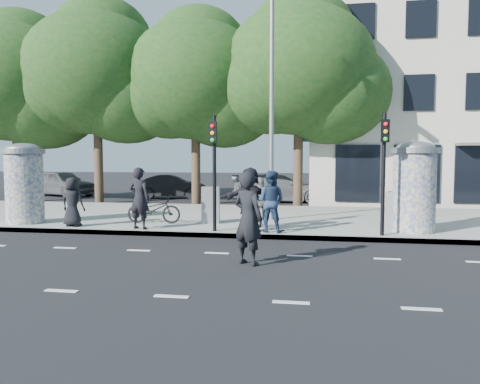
% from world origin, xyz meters
% --- Properties ---
extents(ground, '(120.00, 120.00, 0.00)m').
position_xyz_m(ground, '(0.00, 0.00, 0.00)').
color(ground, black).
rests_on(ground, ground).
extents(sidewalk, '(40.00, 8.00, 0.15)m').
position_xyz_m(sidewalk, '(0.00, 7.50, 0.07)').
color(sidewalk, gray).
rests_on(sidewalk, ground).
extents(curb, '(40.00, 0.10, 0.16)m').
position_xyz_m(curb, '(0.00, 3.55, 0.07)').
color(curb, slate).
rests_on(curb, ground).
extents(lane_dash_near, '(32.00, 0.12, 0.01)m').
position_xyz_m(lane_dash_near, '(0.00, -2.20, 0.00)').
color(lane_dash_near, silver).
rests_on(lane_dash_near, ground).
extents(lane_dash_far, '(32.00, 0.12, 0.01)m').
position_xyz_m(lane_dash_far, '(0.00, 1.40, 0.00)').
color(lane_dash_far, silver).
rests_on(lane_dash_far, ground).
extents(ad_column_left, '(1.36, 1.36, 2.65)m').
position_xyz_m(ad_column_left, '(-7.20, 4.50, 1.54)').
color(ad_column_left, beige).
rests_on(ad_column_left, sidewalk).
extents(ad_column_right, '(1.36, 1.36, 2.65)m').
position_xyz_m(ad_column_right, '(5.20, 4.70, 1.54)').
color(ad_column_right, beige).
rests_on(ad_column_right, sidewalk).
extents(traffic_pole_near, '(0.22, 0.31, 3.40)m').
position_xyz_m(traffic_pole_near, '(-0.60, 3.79, 2.23)').
color(traffic_pole_near, black).
rests_on(traffic_pole_near, sidewalk).
extents(traffic_pole_far, '(0.22, 0.31, 3.40)m').
position_xyz_m(traffic_pole_far, '(4.20, 3.79, 2.23)').
color(traffic_pole_far, black).
rests_on(traffic_pole_far, sidewalk).
extents(street_lamp, '(0.25, 0.93, 8.00)m').
position_xyz_m(street_lamp, '(0.80, 6.63, 4.79)').
color(street_lamp, slate).
rests_on(street_lamp, sidewalk).
extents(tree_far_left, '(7.20, 7.20, 9.26)m').
position_xyz_m(tree_far_left, '(-13.00, 12.50, 6.19)').
color(tree_far_left, '#38281C').
rests_on(tree_far_left, ground).
extents(tree_mid_left, '(7.20, 7.20, 9.57)m').
position_xyz_m(tree_mid_left, '(-8.50, 12.50, 6.50)').
color(tree_mid_left, '#38281C').
rests_on(tree_mid_left, ground).
extents(tree_near_left, '(6.80, 6.80, 8.97)m').
position_xyz_m(tree_near_left, '(-3.50, 12.70, 6.06)').
color(tree_near_left, '#38281C').
rests_on(tree_near_left, ground).
extents(tree_center, '(7.00, 7.00, 9.30)m').
position_xyz_m(tree_center, '(1.50, 12.30, 6.31)').
color(tree_center, '#38281C').
rests_on(tree_center, ground).
extents(ped_a, '(0.81, 0.58, 1.56)m').
position_xyz_m(ped_a, '(-5.22, 4.02, 0.93)').
color(ped_a, black).
rests_on(ped_a, sidewalk).
extents(ped_b, '(0.77, 0.60, 1.88)m').
position_xyz_m(ped_b, '(-2.93, 3.85, 1.09)').
color(ped_b, black).
rests_on(ped_b, sidewalk).
extents(ped_c, '(1.01, 0.86, 1.80)m').
position_xyz_m(ped_c, '(1.05, 3.94, 1.05)').
color(ped_c, '#1F304E').
rests_on(ped_c, sidewalk).
extents(ped_e, '(0.99, 0.68, 1.56)m').
position_xyz_m(ped_e, '(0.68, 4.77, 0.93)').
color(ped_e, gray).
rests_on(ped_e, sidewalk).
extents(ped_f, '(1.87, 1.23, 1.90)m').
position_xyz_m(ped_f, '(0.44, 3.94, 1.10)').
color(ped_f, black).
rests_on(ped_f, sidewalk).
extents(man_road, '(0.88, 0.80, 2.03)m').
position_xyz_m(man_road, '(0.93, 0.35, 1.01)').
color(man_road, black).
rests_on(man_road, ground).
extents(bicycle, '(0.72, 1.82, 0.94)m').
position_xyz_m(bicycle, '(-2.94, 5.11, 0.62)').
color(bicycle, black).
rests_on(bicycle, sidewalk).
extents(cabinet_left, '(0.63, 0.49, 1.21)m').
position_xyz_m(cabinet_left, '(-1.10, 5.49, 0.75)').
color(cabinet_left, gray).
rests_on(cabinet_left, sidewalk).
extents(cabinet_right, '(0.66, 0.58, 1.14)m').
position_xyz_m(cabinet_right, '(4.76, 5.07, 0.72)').
color(cabinet_right, slate).
rests_on(cabinet_right, sidewalk).
extents(car_left, '(3.47, 4.92, 1.56)m').
position_xyz_m(car_left, '(-12.81, 16.40, 0.78)').
color(car_left, '#515458').
rests_on(car_left, ground).
extents(car_mid, '(2.24, 4.23, 1.33)m').
position_xyz_m(car_mid, '(-5.80, 15.90, 0.66)').
color(car_mid, black).
rests_on(car_mid, ground).
extents(car_right, '(2.75, 5.20, 1.44)m').
position_xyz_m(car_right, '(0.45, 14.74, 0.72)').
color(car_right, slate).
rests_on(car_right, ground).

